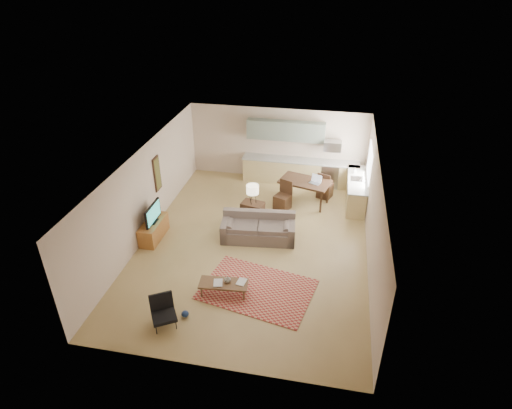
% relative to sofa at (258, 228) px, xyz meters
% --- Properties ---
extents(room, '(9.00, 9.00, 9.00)m').
position_rel_sofa_xyz_m(room, '(-0.08, -0.25, 0.96)').
color(room, '#9F844F').
rests_on(room, ground).
extents(kitchen_counter_back, '(4.26, 0.64, 0.92)m').
position_rel_sofa_xyz_m(kitchen_counter_back, '(0.82, 3.93, 0.07)').
color(kitchen_counter_back, tan).
rests_on(kitchen_counter_back, ground).
extents(kitchen_counter_right, '(0.64, 2.26, 0.92)m').
position_rel_sofa_xyz_m(kitchen_counter_right, '(2.85, 2.75, 0.07)').
color(kitchen_counter_right, tan).
rests_on(kitchen_counter_right, ground).
extents(kitchen_range, '(0.62, 0.62, 0.90)m').
position_rel_sofa_xyz_m(kitchen_range, '(1.92, 3.93, 0.06)').
color(kitchen_range, '#A5A8AD').
rests_on(kitchen_range, ground).
extents(kitchen_microwave, '(0.62, 0.40, 0.35)m').
position_rel_sofa_xyz_m(kitchen_microwave, '(1.92, 3.95, 1.16)').
color(kitchen_microwave, '#A5A8AD').
rests_on(kitchen_microwave, room).
extents(upper_cabinets, '(2.80, 0.34, 0.70)m').
position_rel_sofa_xyz_m(upper_cabinets, '(0.22, 4.08, 1.56)').
color(upper_cabinets, gray).
rests_on(upper_cabinets, room).
extents(window_right, '(0.02, 1.40, 1.05)m').
position_rel_sofa_xyz_m(window_right, '(3.15, 2.75, 1.16)').
color(window_right, white).
rests_on(window_right, room).
extents(wall_art_left, '(0.06, 0.42, 1.10)m').
position_rel_sofa_xyz_m(wall_art_left, '(-3.29, 0.65, 1.16)').
color(wall_art_left, brown).
rests_on(wall_art_left, room).
extents(triptych, '(1.70, 0.04, 0.50)m').
position_rel_sofa_xyz_m(triptych, '(-0.18, 4.22, 1.36)').
color(triptych, beige).
rests_on(triptych, room).
extents(rug, '(3.06, 2.41, 0.02)m').
position_rel_sofa_xyz_m(rug, '(0.40, -2.24, -0.38)').
color(rug, maroon).
rests_on(rug, floor).
extents(sofa, '(2.35, 1.21, 0.79)m').
position_rel_sofa_xyz_m(sofa, '(0.00, 0.00, 0.00)').
color(sofa, '#62544C').
rests_on(sofa, floor).
extents(coffee_table, '(1.25, 0.58, 0.36)m').
position_rel_sofa_xyz_m(coffee_table, '(-0.39, -2.55, -0.21)').
color(coffee_table, '#51361F').
rests_on(coffee_table, floor).
extents(book_a, '(0.35, 0.39, 0.03)m').
position_rel_sofa_xyz_m(book_a, '(-0.62, -2.62, -0.02)').
color(book_a, maroon).
rests_on(book_a, coffee_table).
extents(book_b, '(0.30, 0.35, 0.02)m').
position_rel_sofa_xyz_m(book_b, '(-0.06, -2.43, -0.02)').
color(book_b, navy).
rests_on(book_b, coffee_table).
extents(vase, '(0.22, 0.22, 0.18)m').
position_rel_sofa_xyz_m(vase, '(-0.30, -2.50, 0.06)').
color(vase, black).
rests_on(vase, coffee_table).
extents(armchair, '(0.85, 0.85, 0.71)m').
position_rel_sofa_xyz_m(armchair, '(-1.45, -3.81, -0.04)').
color(armchair, black).
rests_on(armchair, floor).
extents(tv_credenza, '(0.48, 1.24, 0.57)m').
position_rel_sofa_xyz_m(tv_credenza, '(-3.07, -0.54, -0.11)').
color(tv_credenza, '#955A28').
rests_on(tv_credenza, floor).
extents(tv, '(0.10, 0.96, 0.57)m').
position_rel_sofa_xyz_m(tv, '(-3.02, -0.54, 0.47)').
color(tv, black).
rests_on(tv, tv_credenza).
extents(console_table, '(0.75, 0.58, 0.78)m').
position_rel_sofa_xyz_m(console_table, '(-0.32, 0.76, -0.00)').
color(console_table, '#342014').
rests_on(console_table, floor).
extents(table_lamp, '(0.46, 0.46, 0.63)m').
position_rel_sofa_xyz_m(table_lamp, '(-0.32, 0.76, 0.70)').
color(table_lamp, beige).
rests_on(table_lamp, console_table).
extents(dining_table, '(1.85, 1.36, 0.84)m').
position_rel_sofa_xyz_m(dining_table, '(1.13, 2.45, 0.02)').
color(dining_table, '#342014').
rests_on(dining_table, floor).
extents(dining_chair_near, '(0.63, 0.64, 0.99)m').
position_rel_sofa_xyz_m(dining_chair_near, '(0.46, 1.90, 0.10)').
color(dining_chair_near, '#342014').
rests_on(dining_chair_near, floor).
extents(dining_chair_far, '(0.60, 0.62, 0.97)m').
position_rel_sofa_xyz_m(dining_chair_far, '(1.80, 3.00, 0.09)').
color(dining_chair_far, '#342014').
rests_on(dining_chair_far, floor).
extents(laptop, '(0.43, 0.38, 0.26)m').
position_rel_sofa_xyz_m(laptop, '(1.46, 2.34, 0.58)').
color(laptop, '#A5A8AD').
rests_on(laptop, dining_table).
extents(soap_bottle, '(0.11, 0.12, 0.19)m').
position_rel_sofa_xyz_m(soap_bottle, '(2.75, 3.19, 0.62)').
color(soap_bottle, beige).
rests_on(soap_bottle, kitchen_counter_right).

